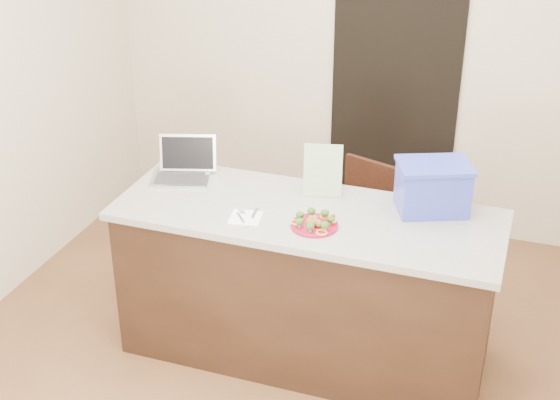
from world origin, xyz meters
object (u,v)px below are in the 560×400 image
(plate, at_px, (314,225))
(laptop, at_px, (184,166))
(island, at_px, (306,285))
(napkin, at_px, (246,218))
(blue_box, at_px, (433,187))
(yogurt_bottle, at_px, (333,222))
(chair, at_px, (365,217))

(plate, relative_size, laptop, 0.64)
(island, relative_size, napkin, 12.86)
(blue_box, bearing_deg, plate, -167.08)
(island, relative_size, laptop, 5.44)
(island, distance_m, blue_box, 0.88)
(laptop, xyz_separation_m, blue_box, (1.41, 0.05, 0.07))
(island, height_order, yogurt_bottle, yogurt_bottle)
(napkin, bearing_deg, plate, 4.50)
(plate, height_order, blue_box, blue_box)
(laptop, bearing_deg, chair, 18.61)
(blue_box, bearing_deg, laptop, 159.33)
(plate, relative_size, yogurt_bottle, 3.62)
(napkin, distance_m, laptop, 0.64)
(napkin, distance_m, chair, 1.20)
(plate, relative_size, chair, 0.29)
(yogurt_bottle, xyz_separation_m, blue_box, (0.44, 0.35, 0.11))
(island, bearing_deg, plate, -59.98)
(plate, height_order, chair, plate)
(blue_box, xyz_separation_m, chair, (-0.48, 0.63, -0.59))
(island, xyz_separation_m, yogurt_bottle, (0.17, -0.11, 0.49))
(island, relative_size, plate, 8.44)
(plate, height_order, napkin, plate)
(yogurt_bottle, height_order, blue_box, blue_box)
(napkin, bearing_deg, chair, 68.50)
(plate, height_order, yogurt_bottle, yogurt_bottle)
(napkin, distance_m, yogurt_bottle, 0.46)
(napkin, relative_size, blue_box, 0.36)
(island, relative_size, chair, 2.49)
(island, distance_m, yogurt_bottle, 0.53)
(blue_box, bearing_deg, island, 178.33)
(yogurt_bottle, distance_m, chair, 1.09)
(plate, relative_size, blue_box, 0.54)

